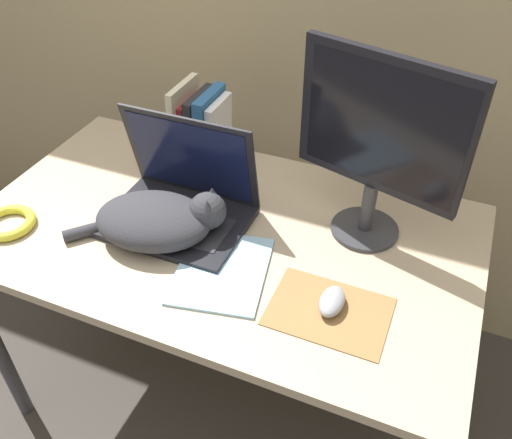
{
  "coord_description": "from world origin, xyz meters",
  "views": [
    {
      "loc": [
        0.51,
        -0.59,
        1.7
      ],
      "look_at": [
        0.12,
        0.35,
        0.86
      ],
      "focal_mm": 38.0,
      "sensor_mm": 36.0,
      "label": 1
    }
  ],
  "objects_px": {
    "cable_coil": "(8,223)",
    "cat": "(159,220)",
    "laptop": "(181,202)",
    "notepad": "(222,270)",
    "external_monitor": "(379,141)",
    "computer_mouse": "(332,301)",
    "book_row": "(202,127)"
  },
  "relations": [
    {
      "from": "cat",
      "to": "computer_mouse",
      "type": "xyz_separation_m",
      "value": [
        0.48,
        -0.06,
        -0.04
      ]
    },
    {
      "from": "laptop",
      "to": "cable_coil",
      "type": "xyz_separation_m",
      "value": [
        -0.41,
        -0.22,
        -0.04
      ]
    },
    {
      "from": "external_monitor",
      "to": "laptop",
      "type": "bearing_deg",
      "value": -164.0
    },
    {
      "from": "computer_mouse",
      "to": "notepad",
      "type": "distance_m",
      "value": 0.28
    },
    {
      "from": "external_monitor",
      "to": "computer_mouse",
      "type": "distance_m",
      "value": 0.39
    },
    {
      "from": "laptop",
      "to": "computer_mouse",
      "type": "bearing_deg",
      "value": -18.37
    },
    {
      "from": "laptop",
      "to": "cable_coil",
      "type": "bearing_deg",
      "value": -152.26
    },
    {
      "from": "laptop",
      "to": "book_row",
      "type": "height_order",
      "value": "laptop"
    },
    {
      "from": "computer_mouse",
      "to": "book_row",
      "type": "distance_m",
      "value": 0.72
    },
    {
      "from": "cat",
      "to": "cable_coil",
      "type": "height_order",
      "value": "cat"
    },
    {
      "from": "cable_coil",
      "to": "cat",
      "type": "bearing_deg",
      "value": 17.2
    },
    {
      "from": "external_monitor",
      "to": "notepad",
      "type": "distance_m",
      "value": 0.49
    },
    {
      "from": "cat",
      "to": "notepad",
      "type": "bearing_deg",
      "value": -15.51
    },
    {
      "from": "laptop",
      "to": "cable_coil",
      "type": "distance_m",
      "value": 0.47
    },
    {
      "from": "computer_mouse",
      "to": "notepad",
      "type": "bearing_deg",
      "value": 178.28
    },
    {
      "from": "laptop",
      "to": "notepad",
      "type": "distance_m",
      "value": 0.25
    },
    {
      "from": "computer_mouse",
      "to": "book_row",
      "type": "relative_size",
      "value": 0.39
    },
    {
      "from": "cat",
      "to": "cable_coil",
      "type": "relative_size",
      "value": 2.74
    },
    {
      "from": "notepad",
      "to": "cat",
      "type": "bearing_deg",
      "value": 164.49
    },
    {
      "from": "laptop",
      "to": "notepad",
      "type": "bearing_deg",
      "value": -37.76
    },
    {
      "from": "external_monitor",
      "to": "computer_mouse",
      "type": "xyz_separation_m",
      "value": [
        -0.0,
        -0.29,
        -0.26
      ]
    },
    {
      "from": "cat",
      "to": "book_row",
      "type": "relative_size",
      "value": 1.63
    },
    {
      "from": "laptop",
      "to": "cat",
      "type": "xyz_separation_m",
      "value": [
        -0.01,
        -0.09,
        0.0
      ]
    },
    {
      "from": "cat",
      "to": "external_monitor",
      "type": "height_order",
      "value": "external_monitor"
    },
    {
      "from": "cable_coil",
      "to": "notepad",
      "type": "height_order",
      "value": "cable_coil"
    },
    {
      "from": "cat",
      "to": "external_monitor",
      "type": "distance_m",
      "value": 0.58
    },
    {
      "from": "cat",
      "to": "external_monitor",
      "type": "bearing_deg",
      "value": 25.14
    },
    {
      "from": "laptop",
      "to": "cat",
      "type": "distance_m",
      "value": 0.09
    },
    {
      "from": "laptop",
      "to": "book_row",
      "type": "relative_size",
      "value": 1.56
    },
    {
      "from": "laptop",
      "to": "notepad",
      "type": "relative_size",
      "value": 1.23
    },
    {
      "from": "book_row",
      "to": "notepad",
      "type": "bearing_deg",
      "value": -58.1
    },
    {
      "from": "laptop",
      "to": "book_row",
      "type": "xyz_separation_m",
      "value": [
        -0.08,
        0.29,
        0.06
      ]
    }
  ]
}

